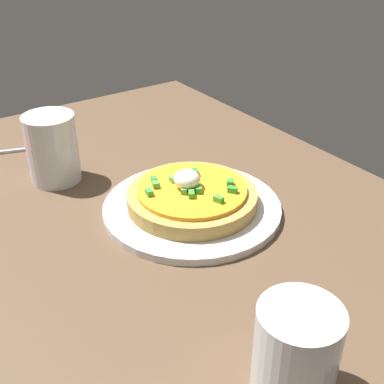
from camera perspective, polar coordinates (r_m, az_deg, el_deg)
dining_table at (r=70.62cm, az=-8.29°, el=-4.20°), size 91.70×78.88×3.44cm
plate at (r=70.30cm, az=0.00°, el=-1.79°), size 24.89×24.89×1.11cm
pizza at (r=69.28cm, az=-0.03°, el=-0.43°), size 18.09×18.09×5.21cm
cup_near at (r=45.78cm, az=11.40°, el=-17.73°), size 7.44×7.44×9.16cm
cup_far at (r=79.35cm, az=-15.55°, el=4.40°), size 7.76×7.76×10.58cm
fork at (r=92.19cm, az=-18.63°, el=4.59°), size 4.30×10.18×0.50cm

